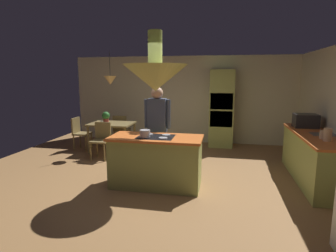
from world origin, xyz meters
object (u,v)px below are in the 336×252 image
Objects in this scene: person_at_island at (157,125)px; cooking_pot_on_cooktop at (145,133)px; chair_by_back_wall at (121,128)px; potted_plant_on_table at (106,117)px; oven_tower at (221,109)px; chair_at_corner at (80,131)px; kitchen_island at (156,161)px; cup_on_table at (102,122)px; microwave_on_counter at (306,121)px; canister_flour at (328,135)px; dining_table at (112,127)px; chair_facing_island at (102,138)px; canister_sugar at (324,135)px.

cooking_pot_on_cooktop is (-0.03, -0.78, -0.02)m from person_at_island.
potted_plant_on_table is at bearing 79.69° from chair_by_back_wall.
oven_tower is at bearing 64.66° from person_at_island.
kitchen_island is at bearing -128.58° from chair_at_corner.
cup_on_table is (-2.98, -1.36, -0.27)m from oven_tower.
microwave_on_counter is 3.42m from cooking_pot_on_cooktop.
potted_plant_on_table is 1.38× the size of canister_flour.
oven_tower is 2.47× the size of chair_at_corner.
chair_by_back_wall is at bearing 90.00° from dining_table.
dining_table is 0.63× the size of person_at_island.
potted_plant_on_table is at bearing 140.92° from person_at_island.
person_at_island reaches higher than potted_plant_on_table.
cup_on_table is at bearing 130.54° from cooking_pot_on_cooktop.
chair_facing_island is 1.00× the size of chair_by_back_wall.
potted_plant_on_table is 2.10× the size of canister_sugar.
person_at_island is at bearing -35.00° from cup_on_table.
canister_flour is 1.52× the size of canister_sugar.
chair_facing_island reaches higher than cup_on_table.
chair_by_back_wall is 5.23m from canister_flour.
canister_sugar is (1.74, -2.85, -0.09)m from oven_tower.
canister_sugar is at bearing 90.00° from canister_flour.
chair_by_back_wall is 1.00× the size of chair_at_corner.
chair_by_back_wall is 4.83× the size of cooking_pot_on_cooktop.
chair_by_back_wall is at bearing -54.84° from chair_at_corner.
cup_on_table is 5.01m from canister_flour.
dining_table is at bearing -90.00° from chair_at_corner.
person_at_island is 2.98m from canister_sugar.
kitchen_island is 3.48m from oven_tower.
person_at_island is 9.73× the size of cooking_pot_on_cooktop.
cup_on_table is at bearing 78.30° from chair_by_back_wall.
potted_plant_on_table is at bearing 127.62° from cooking_pot_on_cooktop.
chair_facing_island is (-2.80, -1.80, -0.57)m from oven_tower.
kitchen_island is 0.57m from cooking_pot_on_cooktop.
chair_by_back_wall is 3.31m from cooking_pot_on_cooktop.
microwave_on_counter reaches higher than chair_by_back_wall.
chair_at_corner is at bearing -180.00° from dining_table.
oven_tower reaches higher than chair_by_back_wall.
oven_tower is at bearing 22.21° from dining_table.
oven_tower is at bearing -72.97° from chair_at_corner.
dining_table is 2.17m from person_at_island.
canister_flour reaches higher than dining_table.
kitchen_island is 2.68m from cup_on_table.
canister_sugar reaches higher than cup_on_table.
cooking_pot_on_cooktop is (1.54, -1.57, 0.48)m from chair_facing_island.
potted_plant_on_table is (-1.83, 2.04, 0.47)m from kitchen_island.
cooking_pot_on_cooktop is (1.54, -2.89, 0.48)m from chair_by_back_wall.
person_at_island is at bearing 174.97° from canister_sugar.
cup_on_table is at bearing -129.75° from dining_table.
canister_sugar is at bearing 152.49° from chair_by_back_wall.
microwave_on_counter reaches higher than canister_sugar.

